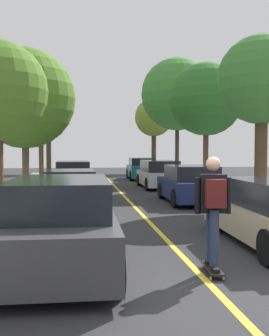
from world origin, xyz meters
name	(u,v)px	position (x,y,z in m)	size (l,w,h in m)	color
ground	(212,287)	(0.00, 0.00, 0.00)	(80.00, 80.00, 0.00)	#2D2D30
center_line	(160,233)	(0.00, 4.00, 0.00)	(0.12, 39.20, 0.01)	gold
parked_car_left_nearest	(60,225)	(-2.21, 1.22, 0.74)	(1.91, 4.11, 1.51)	#38383D
parked_car_left_near	(70,190)	(-2.21, 8.43, 0.64)	(1.98, 4.10, 1.29)	#B7B7BC
parked_car_left_far	(73,175)	(-2.21, 15.36, 0.69)	(1.94, 4.51, 1.41)	black
parked_car_right_near	(190,185)	(2.21, 9.41, 0.68)	(1.93, 4.05, 1.39)	navy
parked_car_right_far	(159,174)	(2.21, 15.49, 0.71)	(1.92, 4.25, 1.42)	#B7B7BC
parked_car_right_farthest	(142,169)	(2.21, 21.73, 0.69)	(1.93, 4.21, 1.43)	#196066
street_tree_left_near	(25,99)	(-4.38, 14.31, 4.36)	(4.68, 4.68, 6.56)	brown
street_tree_left_far	(41,108)	(-4.38, 22.43, 4.72)	(4.22, 4.22, 6.70)	#4C3823
street_tree_left_farthest	(48,118)	(-4.38, 29.33, 4.57)	(3.23, 3.23, 6.09)	#3D2D1E
street_tree_right_nearest	(262,81)	(4.38, 8.12, 4.36)	(3.09, 3.09, 5.81)	#4C3823
street_tree_right_near	(206,99)	(4.38, 14.53, 4.48)	(3.64, 3.64, 6.17)	#4C3823
street_tree_right_far	(177,94)	(4.38, 20.74, 5.53)	(4.66, 4.66, 7.73)	#3D2D1E
street_tree_right_farthest	(154,118)	(4.38, 29.26, 4.68)	(3.24, 3.24, 6.20)	#3D2D1E
fire_hydrant	(2,213)	(-3.71, 4.37, 0.49)	(0.20, 0.20, 0.70)	#B2140F
skateboard	(212,268)	(0.21, 0.64, 0.09)	(0.31, 0.86, 0.10)	black
skateboarder	(213,205)	(0.21, 0.61, 1.12)	(0.59, 0.71, 1.77)	black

